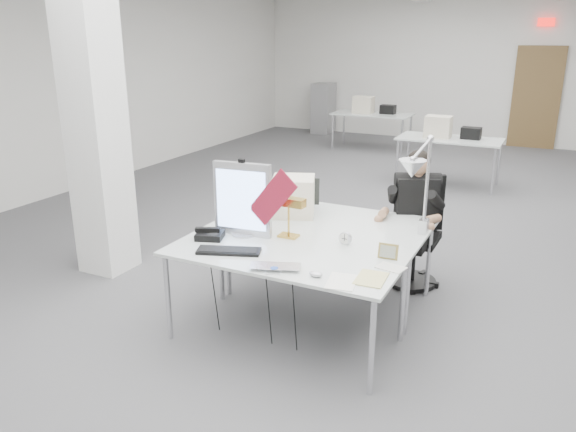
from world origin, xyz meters
name	(u,v)px	position (x,y,z in m)	size (l,w,h in m)	color
room_shell	(393,95)	(0.04, 0.13, 1.69)	(10.04, 14.04, 3.24)	#4A4A4C
desk_main	(285,254)	(0.00, -2.50, 0.74)	(1.80, 0.90, 0.03)	silver
desk_second	(329,220)	(0.00, -1.60, 0.74)	(1.80, 0.90, 0.03)	silver
bg_desk_a	(450,139)	(0.20, 3.00, 0.74)	(1.60, 0.80, 0.03)	silver
bg_desk_b	(372,114)	(-1.80, 5.20, 0.74)	(1.60, 0.80, 0.03)	silver
filing_cabinet	(323,108)	(-3.50, 6.65, 0.60)	(0.45, 0.55, 1.20)	gray
office_chair	(415,231)	(0.65, -1.01, 0.55)	(0.54, 0.54, 1.11)	black
seated_person	(416,197)	(0.65, -1.06, 0.90)	(0.45, 0.56, 0.84)	black
monitor	(243,199)	(-0.49, -2.30, 1.06)	(0.49, 0.05, 0.61)	#BABABF
pennant	(273,198)	(-0.19, -2.33, 1.12)	(0.48, 0.01, 0.20)	maroon
keyboard	(229,251)	(-0.38, -2.69, 0.77)	(0.48, 0.16, 0.02)	black
laptop	(274,270)	(0.10, -2.86, 0.77)	(0.36, 0.23, 0.03)	#B9B8BD
mouse	(316,274)	(0.39, -2.81, 0.77)	(0.10, 0.06, 0.04)	silver
bankers_lamp	(289,217)	(-0.12, -2.18, 0.93)	(0.31, 0.12, 0.35)	gold
desk_phone	(210,235)	(-0.68, -2.50, 0.78)	(0.21, 0.19, 0.05)	black
picture_frame_left	(223,224)	(-0.71, -2.25, 0.80)	(0.13, 0.01, 0.10)	#AC7C4A
picture_frame_right	(388,251)	(0.74, -2.27, 0.81)	(0.15, 0.01, 0.12)	#9E8644
desk_clock	(345,238)	(0.36, -2.13, 0.81)	(0.10, 0.10, 0.03)	silver
paper_stack_a	(342,282)	(0.58, -2.81, 0.76)	(0.19, 0.27, 0.01)	white
paper_stack_b	(371,278)	(0.75, -2.68, 0.76)	(0.19, 0.27, 0.01)	#D5CC7F
paper_stack_c	(391,268)	(0.82, -2.43, 0.76)	(0.20, 0.14, 0.01)	silver
beige_monitor	(293,196)	(-0.34, -1.63, 0.93)	(0.37, 0.36, 0.36)	beige
architect_lamp	(419,195)	(0.85, -1.85, 1.15)	(0.21, 0.62, 0.80)	silver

